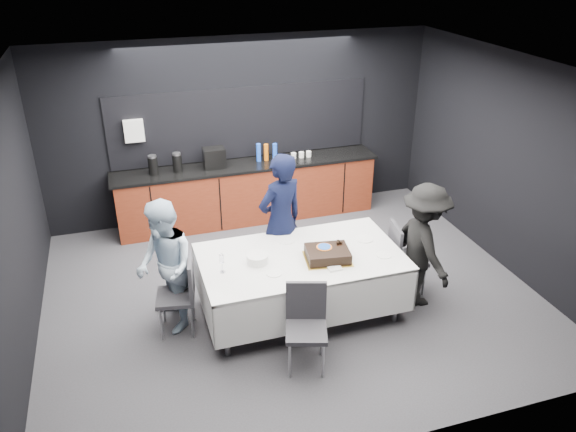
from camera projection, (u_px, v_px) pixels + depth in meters
The scene contains 18 objects.
ground at pixel (290, 293), 7.14m from camera, with size 6.00×6.00×0.00m, color #3F3E43.
room_shell at pixel (291, 156), 6.30m from camera, with size 6.04×5.04×2.82m.
kitchenette at pixel (247, 187), 8.78m from camera, with size 4.10×0.64×2.05m.
party_table at pixel (301, 266), 6.51m from camera, with size 2.32×1.32×0.78m.
cake_assembly at pixel (328, 254), 6.35m from camera, with size 0.57×0.49×0.16m.
plate_stack at pixel (257, 259), 6.29m from camera, with size 0.24×0.24×0.10m, color white.
loose_plate_near at pixel (274, 273), 6.10m from camera, with size 0.18×0.18×0.01m, color white.
loose_plate_right_a at pixel (364, 239), 6.79m from camera, with size 0.22×0.22×0.01m, color white.
loose_plate_right_b at pixel (384, 255), 6.45m from camera, with size 0.18×0.18×0.01m, color white.
loose_plate_far at pixel (286, 240), 6.77m from camera, with size 0.22×0.22×0.01m, color white.
fork_pile at pixel (335, 269), 6.17m from camera, with size 0.15×0.09×0.02m, color white.
champagne_flute at pixel (222, 260), 6.06m from camera, with size 0.06×0.06×0.22m.
chair_left at pixel (182, 290), 6.25m from camera, with size 0.49×0.49×0.92m.
chair_right at pixel (403, 253), 6.98m from camera, with size 0.48×0.48×0.92m.
chair_near at pixel (306, 320), 5.77m from camera, with size 0.53×0.53×0.92m.
person_center at pixel (281, 221), 6.96m from camera, with size 0.65×0.43×1.79m, color black.
person_left at pixel (165, 267), 6.21m from camera, with size 0.76×0.59×1.57m, color silver.
person_right at pixel (423, 245), 6.66m from camera, with size 1.00×0.58×1.56m, color black.
Camera 1 is at (-1.80, -5.65, 4.09)m, focal length 35.00 mm.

